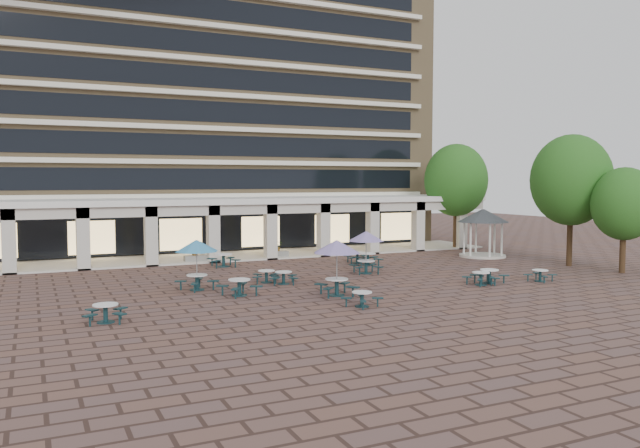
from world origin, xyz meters
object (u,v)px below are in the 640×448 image
Objects in this scene: gazebo at (483,221)px; planter_left at (195,255)px; picnic_table_0 at (106,311)px; picnic_table_1 at (362,298)px; planter_right at (278,252)px; picnic_table_2 at (481,277)px.

planter_left is (-20.23, 5.79, -2.14)m from gazebo.
picnic_table_0 is 10.94m from picnic_table_1.
planter_right is at bearing 0.00° from planter_left.
picnic_table_1 is at bearing -167.65° from picnic_table_2.
picnic_table_1 is (10.82, -1.57, -0.04)m from picnic_table_0.
gazebo reaches higher than picnic_table_1.
planter_left reaches higher than planter_right.
planter_left reaches higher than picnic_table_2.
picnic_table_0 is 1.25× the size of planter_left.
planter_right is at bearing 157.66° from gazebo.
gazebo is at bearing 30.65° from picnic_table_0.
gazebo reaches higher than picnic_table_0.
picnic_table_0 is at bearing -129.71° from planter_right.
picnic_table_2 is 19.75m from planter_left.
planter_right reaches higher than picnic_table_2.
planter_left reaches higher than picnic_table_1.
gazebo is 2.54× the size of planter_left.
picnic_table_0 reaches higher than picnic_table_1.
planter_right reaches higher than picnic_table_0.
picnic_table_0 is 1.25× the size of planter_right.
picnic_table_1 is 1.23× the size of planter_left.
picnic_table_2 is 0.43× the size of gazebo.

